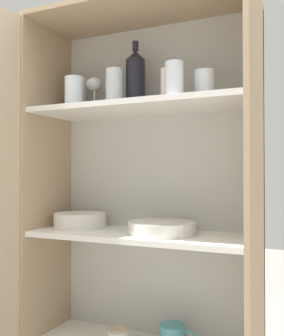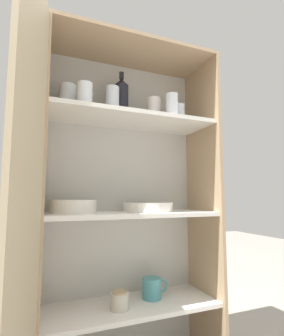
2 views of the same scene
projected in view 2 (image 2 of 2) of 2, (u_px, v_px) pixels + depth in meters
name	position (u px, v px, depth m)	size (l,w,h in m)	color
cupboard_back_panel	(122.00, 203.00, 1.42)	(0.84, 0.02, 1.54)	silver
cupboard_side_left	(41.00, 204.00, 1.12)	(0.02, 0.33, 1.54)	tan
cupboard_side_right	(203.00, 203.00, 1.42)	(0.02, 0.33, 1.54)	tan
cupboard_top_panel	(132.00, 52.00, 1.36)	(0.84, 0.33, 0.02)	tan
shelf_board_lower	(131.00, 306.00, 1.22)	(0.81, 0.30, 0.02)	white
shelf_board_middle	(132.00, 214.00, 1.27)	(0.81, 0.30, 0.02)	white
shelf_board_upper	(132.00, 120.00, 1.32)	(0.81, 0.30, 0.02)	white
cupboard_door	(26.00, 207.00, 0.76)	(0.09, 0.42, 1.54)	tan
tumbler_glass_0	(112.00, 101.00, 1.29)	(0.07, 0.07, 0.14)	white
tumbler_glass_1	(172.00, 105.00, 1.30)	(0.06, 0.06, 0.11)	white
tumbler_glass_2	(85.00, 96.00, 1.18)	(0.07, 0.07, 0.12)	white
tumbler_glass_3	(178.00, 114.00, 1.40)	(0.07, 0.07, 0.10)	white
tumbler_glass_4	(154.00, 110.00, 1.37)	(0.07, 0.07, 0.12)	silver
tumbler_glass_5	(68.00, 100.00, 1.26)	(0.08, 0.08, 0.14)	white
wine_glass_0	(87.00, 97.00, 1.29)	(0.07, 0.07, 0.14)	white
wine_bottle	(121.00, 99.00, 1.36)	(0.07, 0.07, 0.26)	black
plate_stack_white	(148.00, 207.00, 1.30)	(0.25, 0.25, 0.04)	silver
mixing_bowl_large	(73.00, 206.00, 1.19)	(0.21, 0.21, 0.06)	silver
coffee_mug_primary	(152.00, 288.00, 1.29)	(0.14, 0.09, 0.10)	teal
storage_jar	(119.00, 300.00, 1.17)	(0.08, 0.08, 0.08)	beige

